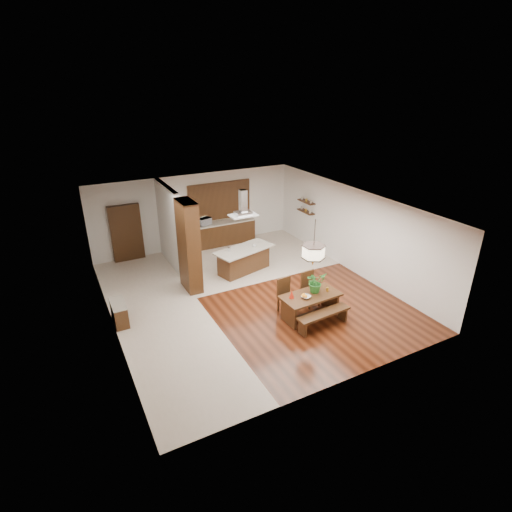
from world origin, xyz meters
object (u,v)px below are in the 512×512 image
dining_table (310,301)px  kitchen_island (244,260)px  dining_bench (323,320)px  dining_chair_left (288,296)px  island_cup (254,246)px  fruit_bowl (306,297)px  microwave (204,221)px  dining_chair_right (311,289)px  range_hood (243,203)px  pendant_lantern (314,243)px  foliage_plant (316,282)px  hallway_console (119,313)px

dining_table → kitchen_island: (-0.36, 3.48, -0.07)m
dining_table → dining_bench: bearing=-87.5°
dining_chair_left → island_cup: bearing=75.6°
dining_bench → fruit_bowl: bearing=114.4°
microwave → fruit_bowl: bearing=-105.5°
fruit_bowl → microwave: 6.24m
dining_chair_left → dining_chair_right: bearing=-3.0°
microwave → range_hood: bearing=-101.9°
kitchen_island → dining_chair_left: bearing=-106.5°
pendant_lantern → island_cup: pendant_lantern is taller
pendant_lantern → range_hood: bearing=95.9°
dining_chair_left → range_hood: (0.08, 2.99, 1.95)m
dining_bench → range_hood: range_hood is taller
dining_chair_right → pendant_lantern: pendant_lantern is taller
island_cup → microwave: (-0.78, 2.71, 0.18)m
fruit_bowl → range_hood: range_hood is taller
kitchen_island → foliage_plant: bearing=-95.3°
fruit_bowl → kitchen_island: size_ratio=0.11×
kitchen_island → range_hood: size_ratio=2.51×
island_cup → microwave: microwave is taller
fruit_bowl → dining_chair_right: bearing=44.9°
fruit_bowl → island_cup: bearing=86.3°
hallway_console → range_hood: size_ratio=0.98×
hallway_console → dining_chair_left: size_ratio=0.86×
kitchen_island → island_cup: (0.38, -0.06, 0.47)m
dining_bench → dining_chair_left: size_ratio=1.56×
pendant_lantern → dining_chair_left: bearing=131.8°
pendant_lantern → range_hood: (-0.36, 3.48, 0.22)m
dining_table → pendant_lantern: (0.00, 0.00, 1.73)m
fruit_bowl → kitchen_island: 3.57m
dining_chair_left → pendant_lantern: (0.44, -0.49, 1.73)m
dining_chair_left → microwave: size_ratio=2.04×
dining_table → fruit_bowl: 0.31m
dining_table → dining_bench: 0.67m
kitchen_island → dining_bench: bearing=-99.6°
dining_chair_left → range_hood: range_hood is taller
dining_table → range_hood: bearing=95.9°
dining_chair_right → island_cup: bearing=93.9°
dining_bench → dining_chair_right: 1.22m
pendant_lantern → microwave: 6.29m
dining_chair_right → fruit_bowl: size_ratio=4.11×
pendant_lantern → dining_table: bearing=-135.0°
dining_bench → dining_chair_right: (0.37, 1.13, 0.29)m
hallway_console → foliage_plant: (5.02, -2.04, 0.68)m
dining_bench → pendant_lantern: bearing=92.5°
dining_bench → island_cup: size_ratio=14.01×
hallway_console → microwave: 5.72m
fruit_bowl → island_cup: size_ratio=2.18×
dining_chair_right → range_hood: range_hood is taller
pendant_lantern → microwave: size_ratio=2.60×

